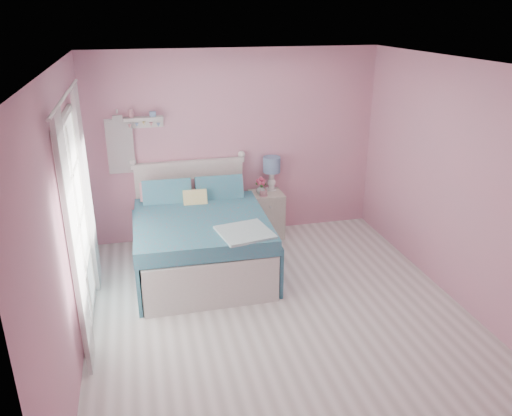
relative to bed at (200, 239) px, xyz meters
name	(u,v)px	position (x,y,z in m)	size (l,w,h in m)	color
floor	(280,314)	(0.68, -1.26, -0.40)	(4.50, 4.50, 0.00)	beige
room_shell	(283,174)	(0.68, -1.26, 1.19)	(4.50, 4.50, 4.50)	pink
bed	(200,239)	(0.00, 0.00, 0.00)	(1.61, 1.99, 1.14)	silver
nightstand	(266,214)	(1.05, 0.75, -0.07)	(0.45, 0.45, 0.65)	beige
table_lamp	(272,167)	(1.15, 0.85, 0.60)	(0.24, 0.24, 0.49)	white
vase	(261,189)	(0.97, 0.73, 0.33)	(0.13, 0.13, 0.14)	silver
teacup	(264,193)	(0.98, 0.65, 0.30)	(0.11, 0.11, 0.08)	pink
roses	(261,181)	(0.97, 0.73, 0.44)	(0.14, 0.11, 0.12)	#D5486B
wall_shelf	(143,120)	(-0.55, 0.93, 1.34)	(0.50, 0.15, 0.25)	silver
hanging_dress	(120,146)	(-0.87, 0.92, 1.00)	(0.34, 0.03, 0.72)	white
french_door	(78,226)	(-1.29, -0.86, 0.68)	(0.04, 1.32, 2.16)	silver
curtain_near	(75,249)	(-1.24, -1.60, 0.78)	(0.04, 0.40, 2.32)	white
curtain_far	(87,191)	(-1.24, -0.11, 0.78)	(0.04, 0.40, 2.32)	white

